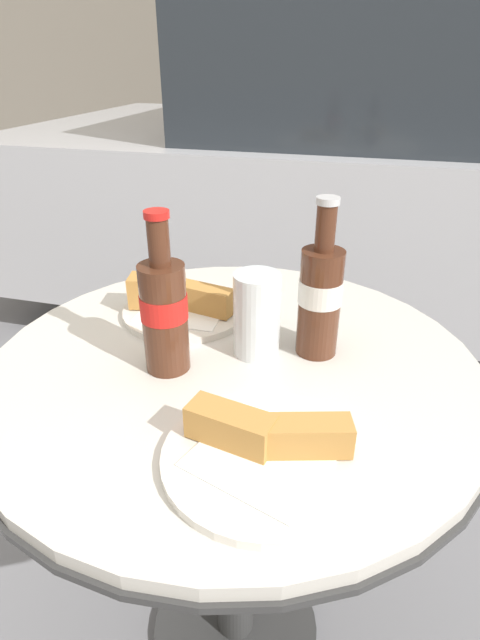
{
  "coord_description": "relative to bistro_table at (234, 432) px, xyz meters",
  "views": [
    {
      "loc": [
        0.19,
        -0.64,
        1.16
      ],
      "look_at": [
        0.0,
        0.04,
        0.78
      ],
      "focal_mm": 28.0,
      "sensor_mm": 36.0,
      "label": 1
    }
  ],
  "objects": [
    {
      "name": "ground_plane",
      "position": [
        0.0,
        0.0,
        -0.58
      ],
      "size": [
        30.0,
        30.0,
        0.0
      ],
      "primitive_type": "plane",
      "color": "slate"
    },
    {
      "name": "cola_bottle_left",
      "position": [
        0.12,
        0.06,
        0.25
      ],
      "size": [
        0.07,
        0.07,
        0.25
      ],
      "color": "#4C2819",
      "rests_on": "bistro_table"
    },
    {
      "name": "lunch_plate_near",
      "position": [
        -0.14,
        0.12,
        0.17
      ],
      "size": [
        0.23,
        0.23,
        0.07
      ],
      "color": "silver",
      "rests_on": "bistro_table"
    },
    {
      "name": "bistro_table",
      "position": [
        0.0,
        0.0,
        0.0
      ],
      "size": [
        0.79,
        0.79,
        0.73
      ],
      "color": "#333333",
      "rests_on": "ground_plane"
    },
    {
      "name": "cola_bottle_right",
      "position": [
        -0.09,
        -0.05,
        0.25
      ],
      "size": [
        0.07,
        0.07,
        0.25
      ],
      "color": "#4C2819",
      "rests_on": "bistro_table"
    },
    {
      "name": "drinking_glass",
      "position": [
        0.03,
        0.03,
        0.21
      ],
      "size": [
        0.07,
        0.07,
        0.14
      ],
      "color": "black",
      "rests_on": "bistro_table"
    },
    {
      "name": "parked_car",
      "position": [
        0.61,
        1.88,
        0.07
      ],
      "size": [
        4.26,
        1.73,
        1.39
      ],
      "color": "#B7B7BC",
      "rests_on": "ground_plane"
    },
    {
      "name": "lunch_plate_far",
      "position": [
        0.1,
        -0.2,
        0.17
      ],
      "size": [
        0.25,
        0.25,
        0.06
      ],
      "color": "silver",
      "rests_on": "bistro_table"
    }
  ]
}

